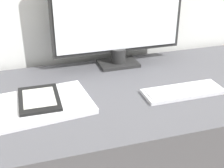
# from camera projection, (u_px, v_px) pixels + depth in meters

# --- Properties ---
(desk) EXTENTS (1.54, 0.59, 0.71)m
(desk) POSITION_uv_depth(u_px,v_px,m) (125.00, 168.00, 1.24)
(desk) COLOR #4C4C51
(desk) RESTS_ON ground_plane
(monitor) EXTENTS (0.52, 0.11, 0.39)m
(monitor) POSITION_uv_depth(u_px,v_px,m) (118.00, 15.00, 1.19)
(monitor) COLOR #262626
(monitor) RESTS_ON desk
(keyboard) EXTENTS (0.28, 0.10, 0.01)m
(keyboard) POSITION_uv_depth(u_px,v_px,m) (183.00, 91.00, 1.06)
(keyboard) COLOR silver
(keyboard) RESTS_ON desk
(laptop) EXTENTS (0.37, 0.25, 0.02)m
(laptop) POSITION_uv_depth(u_px,v_px,m) (34.00, 106.00, 0.97)
(laptop) COLOR silver
(laptop) RESTS_ON desk
(ereader) EXTENTS (0.13, 0.18, 0.01)m
(ereader) POSITION_uv_depth(u_px,v_px,m) (39.00, 99.00, 0.98)
(ereader) COLOR black
(ereader) RESTS_ON laptop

